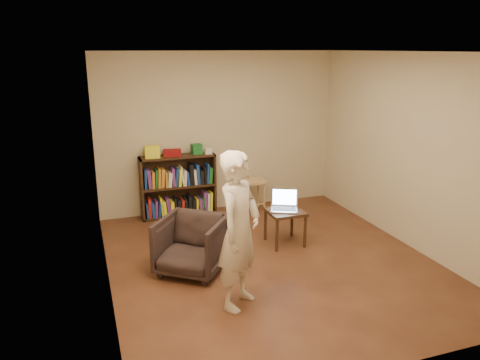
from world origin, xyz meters
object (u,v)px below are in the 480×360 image
object	(u,v)px
stool	(253,186)
armchair	(191,245)
person	(239,231)
bookshelf	(178,189)
laptop	(284,205)
side_table	(285,216)

from	to	relation	value
stool	armchair	xyz separation A→B (m)	(-1.49, -1.85, -0.08)
armchair	person	bearing A→B (deg)	-34.67
bookshelf	stool	distance (m)	1.24
stool	laptop	bearing A→B (deg)	-92.91
person	side_table	bearing A→B (deg)	5.86
bookshelf	person	size ratio (longest dim) A/B	0.72
armchair	bookshelf	bearing A→B (deg)	119.45
side_table	person	distance (m)	1.78
stool	laptop	size ratio (longest dim) A/B	1.17
laptop	person	world-z (taller)	person
bookshelf	side_table	bearing A→B (deg)	-54.56
bookshelf	person	distance (m)	2.96
armchair	laptop	xyz separation A→B (m)	(1.42, 0.45, 0.21)
armchair	stool	bearing A→B (deg)	88.01
bookshelf	stool	size ratio (longest dim) A/B	2.26
bookshelf	laptop	size ratio (longest dim) A/B	2.64
bookshelf	stool	bearing A→B (deg)	-8.50
armchair	person	xyz separation A→B (m)	(0.30, -0.90, 0.49)
stool	person	xyz separation A→B (m)	(-1.19, -2.75, 0.41)
person	laptop	bearing A→B (deg)	6.68
armchair	side_table	xyz separation A→B (m)	(1.42, 0.41, 0.06)
bookshelf	armchair	bearing A→B (deg)	-97.42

